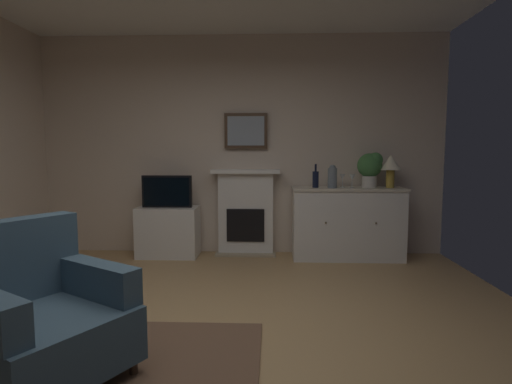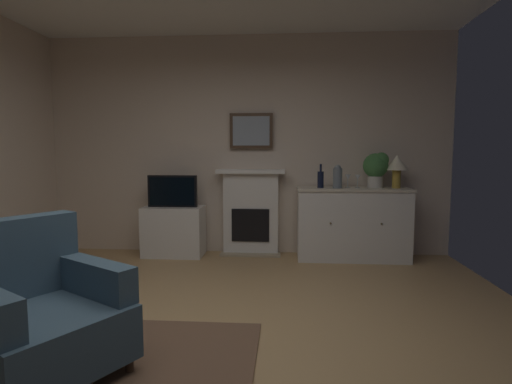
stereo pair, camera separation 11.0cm
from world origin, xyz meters
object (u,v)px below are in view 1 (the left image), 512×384
(wine_bottle, at_px, (316,179))
(wine_glass_left, at_px, (342,178))
(fireplace_unit, at_px, (246,212))
(armchair, at_px, (39,317))
(potted_plant_small, at_px, (370,167))
(framed_picture, at_px, (246,131))
(tv_cabinet, at_px, (168,232))
(tv_set, at_px, (167,191))
(sideboard_cabinet, at_px, (347,223))
(vase_decorative, at_px, (332,176))
(wine_glass_center, at_px, (352,178))
(table_lamp, at_px, (391,165))

(wine_bottle, distance_m, wine_glass_left, 0.34)
(fireplace_unit, height_order, armchair, fireplace_unit)
(wine_glass_left, xyz_separation_m, potted_plant_small, (0.34, 0.03, 0.13))
(fireplace_unit, distance_m, wine_glass_left, 1.30)
(armchair, bearing_deg, framed_picture, 71.84)
(fireplace_unit, xyz_separation_m, tv_cabinet, (-0.97, -0.16, -0.23))
(framed_picture, bearing_deg, armchair, -108.16)
(tv_set, bearing_deg, tv_cabinet, 90.00)
(sideboard_cabinet, distance_m, tv_cabinet, 2.25)
(sideboard_cabinet, relative_size, tv_set, 2.21)
(vase_decorative, height_order, armchair, vase_decorative)
(wine_glass_center, bearing_deg, wine_bottle, -179.15)
(wine_glass_center, bearing_deg, wine_glass_left, 159.41)
(framed_picture, relative_size, tv_cabinet, 0.73)
(framed_picture, height_order, vase_decorative, framed_picture)
(vase_decorative, height_order, potted_plant_small, potted_plant_small)
(sideboard_cabinet, height_order, wine_bottle, wine_bottle)
(wine_glass_center, bearing_deg, potted_plant_small, 15.93)
(wine_bottle, height_order, armchair, wine_bottle)
(table_lamp, xyz_separation_m, potted_plant_small, (-0.23, 0.05, -0.02))
(wine_glass_center, bearing_deg, tv_cabinet, 179.09)
(wine_glass_center, bearing_deg, fireplace_unit, 171.39)
(wine_bottle, distance_m, vase_decorative, 0.20)
(sideboard_cabinet, bearing_deg, armchair, -128.89)
(table_lamp, bearing_deg, armchair, -134.66)
(wine_bottle, xyz_separation_m, wine_glass_center, (0.44, 0.01, 0.01))
(sideboard_cabinet, distance_m, wine_bottle, 0.68)
(wine_glass_left, height_order, tv_set, wine_glass_left)
(table_lamp, relative_size, armchair, 0.37)
(table_lamp, height_order, potted_plant_small, potted_plant_small)
(wine_bottle, relative_size, potted_plant_small, 0.67)
(table_lamp, height_order, wine_bottle, table_lamp)
(wine_glass_left, bearing_deg, wine_bottle, -171.85)
(vase_decorative, xyz_separation_m, potted_plant_small, (0.48, 0.10, 0.12))
(fireplace_unit, distance_m, wine_glass_center, 1.40)
(wine_glass_center, relative_size, armchair, 0.15)
(wine_bottle, bearing_deg, sideboard_cabinet, 3.98)
(vase_decorative, distance_m, tv_cabinet, 2.16)
(fireplace_unit, xyz_separation_m, wine_bottle, (0.87, -0.21, 0.44))
(sideboard_cabinet, xyz_separation_m, tv_cabinet, (-2.24, 0.02, -0.13))
(sideboard_cabinet, bearing_deg, table_lamp, 0.00)
(vase_decorative, bearing_deg, wine_bottle, 173.73)
(wine_glass_center, relative_size, tv_set, 0.27)
(table_lamp, xyz_separation_m, wine_glass_center, (-0.47, -0.02, -0.16))
(armchair, bearing_deg, potted_plant_small, 48.30)
(tv_set, bearing_deg, vase_decorative, -1.17)
(fireplace_unit, xyz_separation_m, armchair, (-0.99, -2.98, -0.17))
(tv_cabinet, height_order, armchair, armchair)
(wine_bottle, bearing_deg, wine_glass_center, 0.85)
(wine_bottle, height_order, wine_glass_center, wine_bottle)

